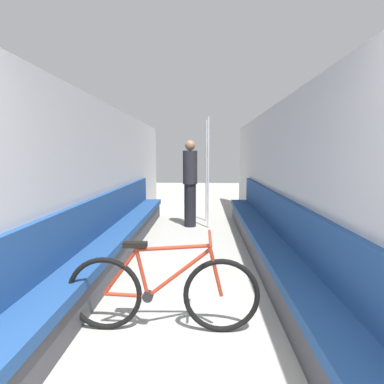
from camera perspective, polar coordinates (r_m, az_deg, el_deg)
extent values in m
cube|color=#B2B2B7|center=(4.45, -17.75, 2.03)|extent=(0.10, 10.15, 2.28)
cube|color=#B2B2B7|center=(4.35, 17.63, 1.91)|extent=(0.10, 10.15, 2.28)
cube|color=#3D3D42|center=(4.56, -14.08, -10.33)|extent=(0.37, 6.03, 0.32)
cube|color=navy|center=(4.50, -14.16, -7.76)|extent=(0.43, 6.03, 0.10)
cube|color=navy|center=(4.49, -16.52, -3.79)|extent=(0.07, 6.03, 0.53)
cube|color=#3D3D42|center=(4.47, 13.81, -10.66)|extent=(0.37, 6.03, 0.32)
cube|color=navy|center=(4.42, 13.89, -8.05)|extent=(0.43, 6.03, 0.10)
cube|color=navy|center=(4.38, 16.34, -4.03)|extent=(0.07, 6.03, 0.53)
torus|color=black|center=(2.83, -16.32, -18.09)|extent=(0.65, 0.05, 0.65)
torus|color=black|center=(2.70, 5.62, -19.07)|extent=(0.65, 0.05, 0.65)
cylinder|color=#9E2D19|center=(2.78, -12.42, -18.61)|extent=(0.38, 0.03, 0.05)
cylinder|color=#9E2D19|center=(2.71, -13.60, -14.75)|extent=(0.30, 0.03, 0.40)
cylinder|color=#9E2D19|center=(2.66, -9.58, -14.57)|extent=(0.13, 0.03, 0.46)
cylinder|color=#9E2D19|center=(2.62, -2.59, -15.19)|extent=(0.55, 0.03, 0.45)
cylinder|color=#9E2D19|center=(2.55, -3.76, -10.55)|extent=(0.63, 0.03, 0.08)
cylinder|color=#9E2D19|center=(2.61, 4.54, -14.93)|extent=(0.13, 0.03, 0.43)
cylinder|color=black|center=(2.74, -8.38, -19.05)|extent=(0.09, 0.06, 0.09)
cube|color=black|center=(2.59, -10.79, -9.81)|extent=(0.20, 0.07, 0.04)
cylinder|color=#9E2D19|center=(2.51, 3.45, -8.71)|extent=(0.02, 0.46, 0.02)
cylinder|color=gray|center=(6.29, 3.04, -6.70)|extent=(0.08, 0.08, 0.01)
cylinder|color=silver|center=(6.11, 3.11, 3.60)|extent=(0.04, 0.04, 2.26)
cylinder|color=gray|center=(6.90, 2.69, -5.43)|extent=(0.08, 0.08, 0.01)
cylinder|color=silver|center=(6.74, 2.75, 3.95)|extent=(0.04, 0.04, 2.26)
cylinder|color=black|center=(6.29, -0.37, -2.52)|extent=(0.25, 0.25, 0.91)
cylinder|color=#232328|center=(6.20, -0.37, 4.74)|extent=(0.30, 0.30, 0.68)
sphere|color=#936B4C|center=(6.20, -0.38, 8.87)|extent=(0.21, 0.21, 0.21)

